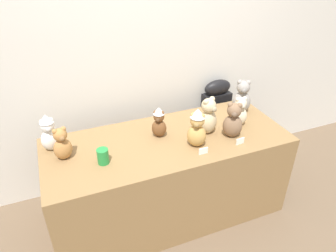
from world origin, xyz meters
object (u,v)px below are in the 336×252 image
object	(u,v)px
teddy_bear_sand	(208,117)
teddy_bear_ash	(242,97)
teddy_bear_honey	(197,128)
teddy_bear_mocha	(233,121)
teddy_bear_snow	(49,133)
display_table	(168,177)
teddy_bear_cream	(240,112)
teddy_bear_caramel	(62,144)
teddy_bear_chestnut	(159,122)
party_cup_green	(103,156)
instrument_case	(215,122)

from	to	relation	value
teddy_bear_sand	teddy_bear_ash	size ratio (longest dim) A/B	1.00
teddy_bear_sand	teddy_bear_honey	bearing A→B (deg)	-162.11
teddy_bear_mocha	teddy_bear_sand	bearing A→B (deg)	173.47
teddy_bear_honey	teddy_bear_mocha	xyz separation A→B (m)	(0.31, 0.01, -0.02)
teddy_bear_snow	teddy_bear_mocha	distance (m)	1.35
display_table	teddy_bear_cream	bearing A→B (deg)	-1.04
teddy_bear_caramel	teddy_bear_mocha	distance (m)	1.25
display_table	teddy_bear_chestnut	size ratio (longest dim) A/B	7.46
teddy_bear_honey	party_cup_green	xyz separation A→B (m)	(-0.68, 0.05, -0.10)
teddy_bear_sand	teddy_bear_cream	bearing A→B (deg)	-19.94
instrument_case	teddy_bear_caramel	world-z (taller)	teddy_bear_caramel
display_table	party_cup_green	size ratio (longest dim) A/B	17.06
party_cup_green	teddy_bear_snow	bearing A→B (deg)	136.06
display_table	teddy_bear_snow	world-z (taller)	teddy_bear_snow
teddy_bear_cream	teddy_bear_mocha	bearing A→B (deg)	-132.37
teddy_bear_snow	party_cup_green	distance (m)	0.44
teddy_bear_sand	teddy_bear_honey	world-z (taller)	teddy_bear_honey
instrument_case	teddy_bear_cream	world-z (taller)	teddy_bear_cream
teddy_bear_sand	teddy_bear_caramel	distance (m)	1.09
teddy_bear_snow	teddy_bear_caramel	world-z (taller)	teddy_bear_snow
teddy_bear_sand	teddy_bear_caramel	bearing A→B (deg)	154.70
teddy_bear_caramel	party_cup_green	xyz separation A→B (m)	(0.24, -0.16, -0.06)
teddy_bear_caramel	instrument_case	bearing A→B (deg)	6.17
instrument_case	party_cup_green	bearing A→B (deg)	-156.50
teddy_bear_snow	instrument_case	bearing A→B (deg)	5.95
teddy_bear_mocha	party_cup_green	bearing A→B (deg)	-150.40
instrument_case	teddy_bear_ash	xyz separation A→B (m)	(0.04, -0.34, 0.42)
teddy_bear_cream	teddy_bear_chestnut	world-z (taller)	teddy_bear_cream
teddy_bear_cream	party_cup_green	bearing A→B (deg)	-169.24
teddy_bear_snow	teddy_bear_ash	distance (m)	1.59
teddy_bear_honey	display_table	bearing A→B (deg)	170.86
teddy_bear_mocha	teddy_bear_snow	bearing A→B (deg)	-162.87
teddy_bear_chestnut	teddy_bear_caramel	world-z (taller)	teddy_bear_chestnut
teddy_bear_snow	teddy_bear_mocha	bearing A→B (deg)	-19.97
party_cup_green	teddy_bear_mocha	bearing A→B (deg)	-1.96
teddy_bear_snow	party_cup_green	bearing A→B (deg)	-49.48
teddy_bear_caramel	teddy_bear_honey	xyz separation A→B (m)	(0.92, -0.20, 0.04)
teddy_bear_snow	teddy_bear_cream	bearing A→B (deg)	-13.77
instrument_case	teddy_bear_caramel	xyz separation A→B (m)	(-1.48, -0.46, 0.40)
teddy_bear_ash	teddy_bear_chestnut	bearing A→B (deg)	-145.81
instrument_case	party_cup_green	world-z (taller)	instrument_case
teddy_bear_cream	teddy_bear_mocha	size ratio (longest dim) A/B	0.87
teddy_bear_cream	teddy_bear_sand	bearing A→B (deg)	-172.31
display_table	teddy_bear_mocha	size ratio (longest dim) A/B	6.46
teddy_bear_ash	teddy_bear_caramel	bearing A→B (deg)	-148.45
teddy_bear_ash	instrument_case	bearing A→B (deg)	124.35
teddy_bear_snow	teddy_bear_honey	world-z (taller)	teddy_bear_honey
party_cup_green	instrument_case	bearing A→B (deg)	26.58
teddy_bear_cream	teddy_bear_honey	size ratio (longest dim) A/B	0.82
teddy_bear_snow	teddy_bear_ash	size ratio (longest dim) A/B	0.95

